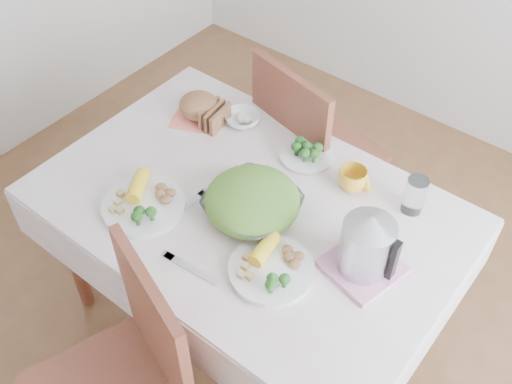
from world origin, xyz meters
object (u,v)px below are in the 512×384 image
Objects in this scene: dinner_plate_left at (144,206)px; dinner_plate_right at (272,270)px; dining_table at (249,268)px; yellow_mug at (353,179)px; salad_bowl at (252,206)px; chair_far at (320,158)px; electric_kettle at (367,245)px.

dinner_plate_right is (0.53, 0.06, 0.00)m from dinner_plate_left.
dining_table is 0.58m from yellow_mug.
yellow_mug is at bearing 57.70° from salad_bowl.
dinner_plate_left is at bearing 90.77° from chair_far.
salad_bowl is 2.87× the size of yellow_mug.
dinner_plate_left is 1.05× the size of dinner_plate_right.
electric_kettle is at bearing 4.71° from salad_bowl.
dining_table is at bearing 146.64° from salad_bowl.
chair_far is at bearing 111.91° from electric_kettle.
dinner_plate_right is 0.49m from yellow_mug.
chair_far is at bearing 112.52° from dinner_plate_right.
electric_kettle reaches higher than salad_bowl.
yellow_mug reaches higher than salad_bowl.
dinner_plate_right is at bearing -89.71° from yellow_mug.
dining_table is at bearing -129.36° from yellow_mug.
dinner_plate_right is at bearing -37.06° from dining_table.
yellow_mug is (0.52, 0.55, 0.03)m from dinner_plate_left.
salad_bowl is 1.33× the size of electric_kettle.
electric_kettle is (0.43, 0.04, 0.08)m from salad_bowl.
dinner_plate_left reaches higher than dining_table.
electric_kettle is at bearing 143.97° from chair_far.
electric_kettle is (0.75, 0.26, 0.11)m from dinner_plate_left.
dinner_plate_right is at bearing 6.42° from dinner_plate_left.
dining_table is 0.51m from dinner_plate_right.
dinner_plate_right is at bearing -158.00° from electric_kettle.
chair_far is 3.22× the size of salad_bowl.
yellow_mug reaches higher than dining_table.
electric_kettle is (0.47, 0.01, 0.51)m from dining_table.
dinner_plate_right is at bearing 124.77° from chair_far.
dinner_plate_right is (0.21, -0.16, -0.03)m from salad_bowl.
dinner_plate_left is (-0.28, -0.25, 0.40)m from dining_table.
dining_table is at bearing 41.79° from dinner_plate_left.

